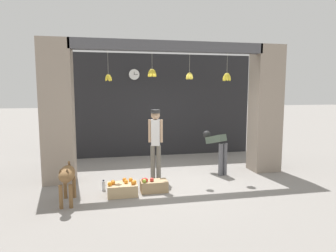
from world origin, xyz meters
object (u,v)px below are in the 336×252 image
Objects in this scene: dog at (67,176)px; fruit_crate_apples at (153,186)px; worker_stooping at (217,146)px; wall_clock at (134,74)px; shopkeeper at (156,138)px; water_bottle at (104,185)px; fruit_crate_oranges at (122,189)px.

dog is 1.77m from fruit_crate_apples.
wall_clock reaches higher than worker_stooping.
worker_stooping is 1.87× the size of fruit_crate_apples.
dog is 2.29m from shopkeeper.
worker_stooping is (1.61, 0.17, -0.29)m from shopkeeper.
water_bottle is at bearing -107.27° from wall_clock.
water_bottle is at bearing 135.26° from fruit_crate_oranges.
fruit_crate_oranges reaches higher than water_bottle.
fruit_crate_oranges is at bearing 104.91° from dog.
worker_stooping is 3.00m from water_bottle.
fruit_crate_apples reaches higher than water_bottle.
shopkeeper is 1.24m from fruit_crate_apples.
shopkeeper is 3.02m from wall_clock.
fruit_crate_apples is (1.68, 0.35, -0.41)m from dog.
fruit_crate_oranges is 0.53m from water_bottle.
shopkeeper is 1.62m from water_bottle.
fruit_crate_apples is at bearing 7.68° from fruit_crate_oranges.
fruit_crate_apples is at bearing 102.35° from dog.
dog is 4.59m from wall_clock.
water_bottle is at bearing 164.48° from fruit_crate_apples.
worker_stooping is at bearing 112.33° from dog.
water_bottle is 4.11m from wall_clock.
worker_stooping is at bearing 24.74° from fruit_crate_oranges.
shopkeeper reaches higher than fruit_crate_apples.
worker_stooping is at bearing -160.39° from shopkeeper.
shopkeeper is at bearing 25.57° from water_bottle.
dog is at bearing -113.37° from wall_clock.
fruit_crate_oranges is 1.06× the size of fruit_crate_apples.
shopkeeper is at bearing 123.61° from dog.
dog is 1.14m from fruit_crate_oranges.
fruit_crate_oranges is (-0.84, -0.96, -0.86)m from shopkeeper.
water_bottle is (-2.84, -0.76, -0.59)m from worker_stooping.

